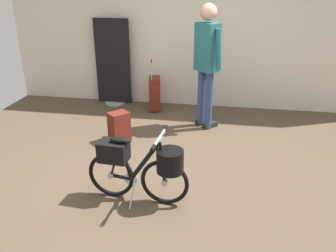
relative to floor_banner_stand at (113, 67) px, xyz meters
name	(u,v)px	position (x,y,z in m)	size (l,w,h in m)	color
ground_plane	(177,177)	(1.44, -2.29, -0.64)	(6.42, 6.42, 0.00)	brown
back_wall	(201,12)	(1.44, 0.19, 0.90)	(6.42, 0.10, 3.08)	silver
floor_banner_stand	(113,67)	(0.00, 0.00, 0.00)	(0.60, 0.36, 1.45)	#B7B7BC
folding_bike_foreground	(141,165)	(1.16, -2.78, -0.24)	(1.04, 0.53, 0.74)	black
visitor_near_wall	(207,59)	(1.62, -0.79, 0.38)	(0.41, 0.40, 1.75)	navy
rolling_suitcase	(155,93)	(0.75, -0.19, -0.36)	(0.25, 0.39, 0.83)	maroon
backpack_on_floor	(119,127)	(0.52, -1.47, -0.44)	(0.32, 0.32, 0.41)	maroon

